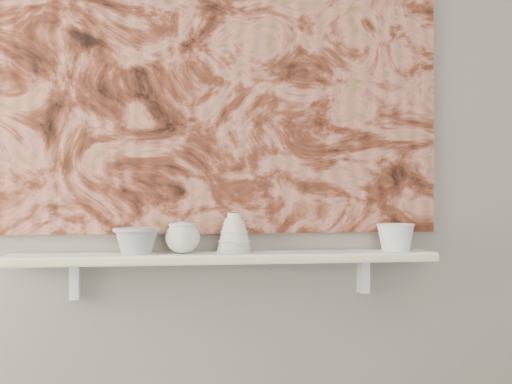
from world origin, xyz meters
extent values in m
plane|color=gray|center=(0.00, 1.60, 1.35)|extent=(3.60, 0.00, 3.60)
cube|color=white|center=(0.00, 1.51, 0.92)|extent=(1.40, 0.18, 0.03)
cube|color=#FAE9A7|center=(0.00, 1.41, 0.92)|extent=(1.40, 0.01, 0.02)
cube|color=white|center=(-0.49, 1.57, 0.84)|extent=(0.03, 0.06, 0.12)
cube|color=white|center=(0.49, 1.57, 0.84)|extent=(0.03, 0.06, 0.12)
cube|color=brown|center=(0.00, 1.59, 1.54)|extent=(1.50, 0.02, 1.10)
cube|color=black|center=(0.45, 1.57, 1.23)|extent=(0.09, 0.00, 0.08)
camera|label=1|loc=(-0.25, -0.83, 1.13)|focal=50.00mm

